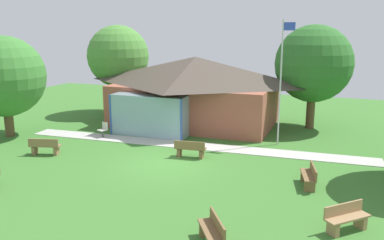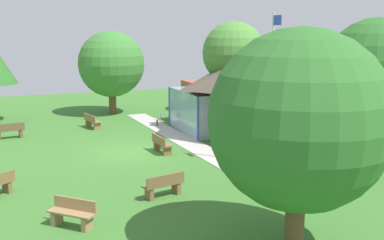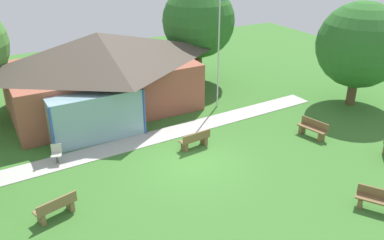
# 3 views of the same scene
# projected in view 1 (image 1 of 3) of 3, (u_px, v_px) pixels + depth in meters

# --- Properties ---
(ground_plane) EXTENTS (44.00, 44.00, 0.00)m
(ground_plane) POSITION_uv_depth(u_px,v_px,m) (166.00, 163.00, 18.55)
(ground_plane) COLOR #3D752D
(pavilion) EXTENTS (10.78, 7.98, 4.32)m
(pavilion) POSITION_uv_depth(u_px,v_px,m) (194.00, 90.00, 25.69)
(pavilion) COLOR #A35642
(pavilion) RESTS_ON ground_plane
(footpath) EXTENTS (18.81, 2.07, 0.03)m
(footpath) POSITION_uv_depth(u_px,v_px,m) (190.00, 145.00, 21.33)
(footpath) COLOR #BCB7B2
(footpath) RESTS_ON ground_plane
(flagpole) EXTENTS (0.64, 0.08, 6.49)m
(flagpole) POSITION_uv_depth(u_px,v_px,m) (281.00, 78.00, 20.75)
(flagpole) COLOR silver
(flagpole) RESTS_ON ground_plane
(bench_lawn_far_right) EXTENTS (1.37, 1.37, 0.84)m
(bench_lawn_far_right) POSITION_uv_depth(u_px,v_px,m) (346.00, 219.00, 12.24)
(bench_lawn_far_right) COLOR #9E7A51
(bench_lawn_far_right) RESTS_ON ground_plane
(bench_mid_right) EXTENTS (0.75, 1.56, 0.84)m
(bench_mid_right) POSITION_uv_depth(u_px,v_px,m) (309.00, 177.00, 15.72)
(bench_mid_right) COLOR brown
(bench_mid_right) RESTS_ON ground_plane
(bench_mid_left) EXTENTS (1.56, 0.81, 0.84)m
(bench_mid_left) POSITION_uv_depth(u_px,v_px,m) (45.00, 147.00, 19.68)
(bench_mid_left) COLOR olive
(bench_mid_left) RESTS_ON ground_plane
(bench_rear_near_path) EXTENTS (1.53, 0.58, 0.84)m
(bench_rear_near_path) POSITION_uv_depth(u_px,v_px,m) (190.00, 149.00, 19.26)
(bench_rear_near_path) COLOR brown
(bench_rear_near_path) RESTS_ON ground_plane
(bench_front_right) EXTENTS (1.17, 1.50, 0.84)m
(bench_front_right) POSITION_uv_depth(u_px,v_px,m) (213.00, 232.00, 11.41)
(bench_front_right) COLOR brown
(bench_front_right) RESTS_ON ground_plane
(patio_chair_west) EXTENTS (0.56, 0.56, 0.86)m
(patio_chair_west) POSITION_uv_depth(u_px,v_px,m) (103.00, 130.00, 22.88)
(patio_chair_west) COLOR beige
(patio_chair_west) RESTS_ON ground_plane
(tree_west_hedge) EXTENTS (4.50, 4.50, 5.69)m
(tree_west_hedge) POSITION_uv_depth(u_px,v_px,m) (4.00, 77.00, 22.50)
(tree_west_hedge) COLOR brown
(tree_west_hedge) RESTS_ON ground_plane
(tree_behind_pavilion_left) EXTENTS (4.38, 4.38, 6.31)m
(tree_behind_pavilion_left) POSITION_uv_depth(u_px,v_px,m) (118.00, 56.00, 28.82)
(tree_behind_pavilion_left) COLOR brown
(tree_behind_pavilion_left) RESTS_ON ground_plane
(tree_behind_pavilion_right) EXTENTS (4.64, 4.64, 6.30)m
(tree_behind_pavilion_right) POSITION_uv_depth(u_px,v_px,m) (314.00, 64.00, 24.29)
(tree_behind_pavilion_right) COLOR brown
(tree_behind_pavilion_right) RESTS_ON ground_plane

